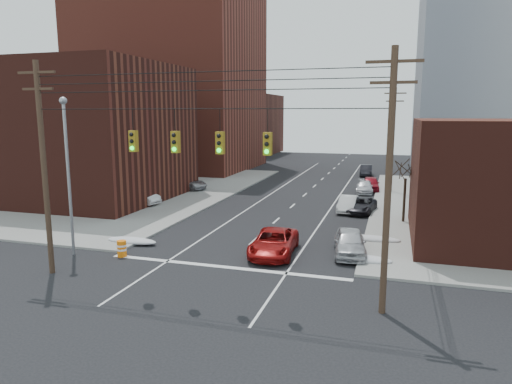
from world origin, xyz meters
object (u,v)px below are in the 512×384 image
Objects in this scene: parked_car_d at (365,187)px; lot_car_a at (138,196)px; lot_car_b at (186,183)px; parked_car_c at (361,205)px; construction_barrel at (122,248)px; parked_car_e at (371,184)px; lot_car_c at (129,188)px; lot_car_d at (112,185)px; red_pickup at (274,242)px; parked_car_f at (366,170)px; parked_car_a at (350,242)px; parked_car_b at (348,204)px.

lot_car_a is (-19.46, -12.89, 0.24)m from parked_car_d.
parked_car_c is at bearing -99.01° from lot_car_b.
parked_car_e is at bearing 65.41° from construction_barrel.
lot_car_b is at bearing -15.49° from lot_car_c.
lot_car_b is 7.76m from lot_car_d.
construction_barrel is at bearing -117.97° from parked_car_d.
red_pickup is 1.10× the size of lot_car_b.
lot_car_d is (-26.03, 2.28, 0.18)m from parked_car_c.
parked_car_f is at bearing 73.83° from construction_barrel.
lot_car_b is (0.62, 8.74, -0.04)m from lot_car_a.
lot_car_a is at bearing -164.29° from parked_car_c.
parked_car_e is 1.01× the size of parked_car_f.
parked_car_d is at bearing -43.96° from lot_car_c.
parked_car_c is at bearing -68.59° from lot_car_a.
parked_car_d is 24.65m from lot_car_c.
parked_car_c is 20.76m from construction_barrel.
lot_car_d is 4.00× the size of construction_barrel.
lot_car_c is at bearing 142.90° from parked_car_a.
lot_car_a is at bearing -147.61° from parked_car_e.
parked_car_b is at bearing -99.68° from lot_car_b.
parked_car_b is 25.03m from lot_car_d.
parked_car_b is 0.92× the size of parked_car_e.
parked_car_c is 4.68× the size of construction_barrel.
lot_car_a is at bearing 147.22° from parked_car_a.
red_pickup is 24.43m from lot_car_b.
parked_car_b is 9.98m from parked_car_d.
parked_car_a reaches higher than parked_car_c.
construction_barrel is (-12.69, -16.43, -0.13)m from parked_car_c.
parked_car_d reaches higher than construction_barrel.
parked_car_c is 0.94× the size of lot_car_b.
parked_car_b is 0.90× the size of parked_car_c.
lot_car_c reaches higher than construction_barrel.
parked_car_b is 0.84× the size of lot_car_c.
lot_car_a reaches higher than parked_car_e.
parked_car_d is 29.23m from construction_barrel.
lot_car_d is (-26.23, 14.47, 0.03)m from parked_car_a.
parked_car_e is at bearing 96.57° from parked_car_c.
parked_car_b is 0.94× the size of lot_car_a.
parked_car_a reaches higher than lot_car_b.
lot_car_a is (-19.98, 9.35, 0.08)m from parked_car_a.
lot_car_c is at bearing -161.47° from parked_car_d.
parked_car_e reaches higher than lot_car_d.
construction_barrel is at bearing -155.72° from lot_car_b.
parked_car_e is at bearing -40.62° from lot_car_a.
parked_car_b is 1.05× the size of lot_car_d.
parked_car_c is at bearing -91.09° from parked_car_d.
lot_car_d is (-6.86, -3.63, -0.01)m from lot_car_b.
parked_car_c is 1.17× the size of lot_car_d.
lot_car_a is at bearing -117.51° from lot_car_d.
lot_car_d is at bearing -142.34° from parked_car_f.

